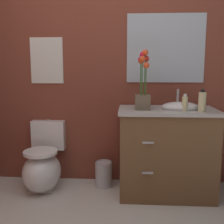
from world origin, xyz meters
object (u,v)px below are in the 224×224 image
toilet (43,166)px  trash_bin (104,174)px  lotion_bottle (202,102)px  vanity_cabinet (167,151)px  soap_bottle (185,103)px  wall_poster (47,61)px  wall_mirror (166,48)px  flower_vase (143,89)px

toilet → trash_bin: (0.62, 0.09, -0.11)m
lotion_bottle → trash_bin: (-0.91, 0.28, -0.82)m
toilet → vanity_cabinet: bearing=-1.2°
toilet → vanity_cabinet: 1.28m
vanity_cabinet → soap_bottle: bearing=-39.4°
wall_poster → wall_mirror: size_ratio=0.60×
soap_bottle → lotion_bottle: lotion_bottle is taller
toilet → wall_mirror: bearing=12.0°
soap_bottle → wall_poster: size_ratio=0.32×
trash_bin → wall_mirror: wall_mirror is taller
flower_vase → lotion_bottle: size_ratio=2.75×
wall_poster → lotion_bottle: bearing=-16.3°
wall_mirror → vanity_cabinet: bearing=-89.5°
flower_vase → lotion_bottle: bearing=-11.1°
soap_bottle → wall_poster: 1.51m
vanity_cabinet → lotion_bottle: bearing=-29.2°
toilet → lotion_bottle: (1.54, -0.18, 0.71)m
vanity_cabinet → lotion_bottle: lotion_bottle is taller
soap_bottle → lotion_bottle: 0.15m
wall_mirror → flower_vase: bearing=-125.2°
soap_bottle → wall_mirror: 0.67m
vanity_cabinet → lotion_bottle: (0.28, -0.16, 0.51)m
soap_bottle → flower_vase: bearing=171.2°
vanity_cabinet → wall_mirror: bearing=90.5°
vanity_cabinet → trash_bin: (-0.64, 0.12, -0.31)m
vanity_cabinet → wall_poster: 1.57m
lotion_bottle → trash_bin: bearing=163.3°
vanity_cabinet → soap_bottle: size_ratio=6.64×
soap_bottle → trash_bin: size_ratio=0.58×
lotion_bottle → wall_mirror: wall_mirror is taller
toilet → wall_poster: wall_poster is taller
toilet → lotion_bottle: 1.70m
toilet → vanity_cabinet: size_ratio=0.66×
toilet → trash_bin: bearing=8.5°
vanity_cabinet → wall_mirror: 1.05m
vanity_cabinet → wall_mirror: wall_mirror is taller
toilet → soap_bottle: bearing=-5.6°
toilet → flower_vase: bearing=-4.4°
flower_vase → toilet: bearing=175.6°
soap_bottle → wall_poster: bearing=163.8°
toilet → wall_mirror: (1.26, 0.27, 1.21)m
flower_vase → wall_poster: size_ratio=1.15×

